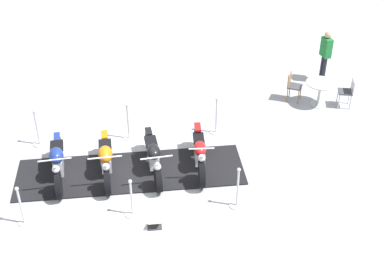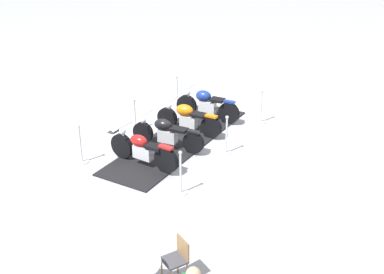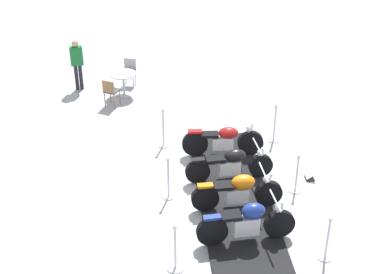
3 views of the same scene
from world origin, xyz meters
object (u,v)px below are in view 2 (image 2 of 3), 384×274
Objects in this scene: motorcycle_navy at (206,104)px; stanchion_left_mid at (226,139)px; stanchion_right_mid at (135,121)px; motorcycle_copper at (188,118)px; motorcycle_maroon at (143,149)px; stanchion_right_rear at (81,151)px; stanchion_left_rear at (181,180)px; stanchion_right_front at (177,94)px; cafe_chair_across_table at (177,257)px; motorcycle_black at (166,133)px; cafe_table at (136,271)px; stanchion_left_front at (261,113)px; info_placard at (113,130)px.

motorcycle_navy is 1.89× the size of stanchion_left_mid.
motorcycle_copper is at bearing -86.23° from stanchion_right_mid.
stanchion_right_rear reaches higher than motorcycle_maroon.
stanchion_left_rear is 2.42m from stanchion_left_mid.
stanchion_right_front reaches higher than cafe_chair_across_table.
stanchion_right_front reaches higher than motorcycle_black.
stanchion_left_rear is at bearing 162.68° from stanchion_left_mid.
stanchion_right_front is at bearing 9.96° from cafe_table.
cafe_chair_across_table is at bearing 136.82° from motorcycle_maroon.
cafe_chair_across_table is (-3.84, -3.61, 0.18)m from stanchion_right_rear.
motorcycle_black is 1.99× the size of stanchion_left_front.
cafe_table is 0.82m from cafe_chair_across_table.
stanchion_right_mid is (-1.22, 1.96, -0.23)m from motorcycle_navy.
stanchion_right_front is at bearing 15.19° from stanchion_left_rear.
motorcycle_copper is 5.67× the size of info_placard.
cafe_table is (-4.41, -3.03, 0.24)m from stanchion_right_rear.
motorcycle_navy reaches higher than cafe_chair_across_table.
stanchion_right_rear reaches higher than cafe_chair_across_table.
info_placard is at bearing 116.39° from stanchion_right_mid.
motorcycle_copper is 1.68m from stanchion_left_mid.
cafe_chair_across_table is at bearing -154.82° from stanchion_right_mid.
motorcycle_navy is 4.43m from stanchion_right_rear.
motorcycle_maroon is at bearing -177.32° from stanchion_right_front.
stanchion_left_front reaches higher than motorcycle_maroon.
motorcycle_black is 1.63m from stanchion_right_mid.
stanchion_left_mid reaches higher than stanchion_right_mid.
stanchion_right_rear is (-1.39, 3.67, -0.07)m from stanchion_left_mid.
motorcycle_navy is at bearing -127.10° from cafe_chair_across_table.
motorcycle_copper is 1.63m from stanchion_right_mid.
stanchion_right_rear reaches higher than stanchion_right_front.
motorcycle_copper reaches higher than motorcycle_black.
motorcycle_maroon reaches higher than motorcycle_navy.
stanchion_left_front is at bearing -161.20° from motorcycle_navy.
motorcycle_black is 1.16m from motorcycle_maroon.
stanchion_left_mid is (-2.14, -0.99, -0.12)m from motorcycle_navy.
stanchion_right_mid is at bearing 162.68° from stanchion_right_front.
stanchion_left_front is (3.51, -2.74, -0.15)m from motorcycle_maroon.
motorcycle_copper is at bearing -157.99° from stanchion_right_front.
stanchion_right_mid is 2.75× the size of info_placard.
motorcycle_maroon is 4.80m from cafe_table.
stanchion_left_rear is at bearing -118.59° from info_placard.
cafe_chair_across_table is at bearing 120.35° from motorcycle_black.
motorcycle_navy is 2.02× the size of stanchion_right_front.
stanchion_right_rear is at bearing 162.68° from stanchion_right_front.
motorcycle_black is 1.96× the size of stanchion_left_mid.
stanchion_right_rear is (-0.19, 1.65, -0.14)m from motorcycle_maroon.
cafe_table is at bearing -170.04° from stanchion_right_front.
motorcycle_black is at bearing 10.33° from cafe_table.
motorcycle_navy is at bearing -37.22° from stanchion_right_rear.
cafe_table is at bearing -161.06° from stanchion_right_mid.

